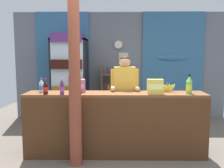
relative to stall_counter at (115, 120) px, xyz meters
The scene contains 15 objects.
ground_plane 1.01m from the stall_counter, 81.58° to the left, with size 7.05×7.05×0.00m, color #665B51.
back_wall_curtained 2.60m from the stall_counter, 87.16° to the left, with size 5.23×0.22×2.62m.
stall_counter is the anchor object (origin of this frame).
timber_post 0.91m from the stall_counter, 153.47° to the right, with size 0.20×0.17×2.60m.
drink_fridge 2.19m from the stall_counter, 119.19° to the left, with size 0.77×0.76×2.05m.
bottle_shelf_rack 2.21m from the stall_counter, 92.67° to the left, with size 0.48×0.28×1.32m.
plastic_lawn_chair 1.65m from the stall_counter, 53.94° to the left, with size 0.62×0.62×0.86m.
shopkeeper 0.63m from the stall_counter, 71.84° to the left, with size 0.48×0.42×1.57m.
soda_bottle_lime_soda 1.24m from the stall_counter, ahead, with size 0.09×0.09×0.30m.
soda_bottle_water 1.28m from the stall_counter, behind, with size 0.07×0.07×0.23m.
soda_bottle_cola 1.17m from the stall_counter, behind, with size 0.07×0.07×0.24m.
soda_bottle_grape_soda 0.95m from the stall_counter, behind, with size 0.06×0.06×0.26m.
snack_box_instant_noodle 0.79m from the stall_counter, ahead, with size 0.24×0.11×0.22m.
snack_box_wafer 0.80m from the stall_counter, 161.14° to the left, with size 0.19×0.16×0.20m.
banana_bunch 0.97m from the stall_counter, 13.76° to the left, with size 0.28×0.06×0.16m.
Camera 1 is at (-0.12, -3.44, 1.59)m, focal length 39.74 mm.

